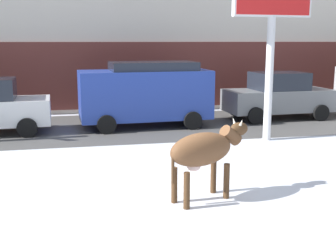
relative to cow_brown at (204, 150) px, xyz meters
name	(u,v)px	position (x,y,z in m)	size (l,w,h in m)	color
ground_plane	(174,196)	(-0.52, 0.31, -0.99)	(120.00, 120.00, 0.00)	white
road_strip	(130,126)	(-0.52, 7.66, -0.99)	(60.00, 5.60, 0.01)	#514F4C
cow_brown	(204,150)	(0.00, 0.00, 0.00)	(1.90, 1.13, 1.54)	brown
car_blue_van	(146,92)	(0.06, 7.57, 0.25)	(4.68, 2.28, 2.32)	#233D9E
car_grey_sedan	(278,96)	(5.44, 8.10, -0.09)	(4.28, 2.13, 1.84)	slate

